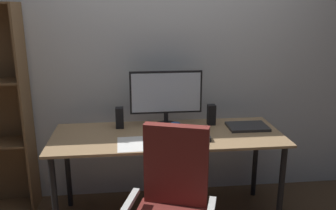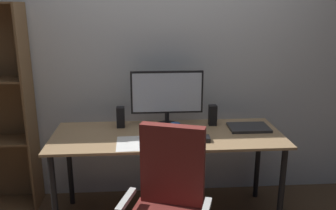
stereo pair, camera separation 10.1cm
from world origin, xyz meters
name	(u,v)px [view 2 (the right image)]	position (x,y,z in m)	size (l,w,h in m)	color
back_wall	(164,54)	(0.00, 0.51, 1.30)	(6.40, 0.10, 2.60)	silver
desk	(168,143)	(0.00, 0.00, 0.66)	(1.79, 0.68, 0.74)	tan
monitor	(167,95)	(0.01, 0.20, 1.00)	(0.59, 0.20, 0.46)	black
keyboard	(173,141)	(0.03, -0.17, 0.75)	(0.29, 0.11, 0.02)	#B7BABC
mouse	(206,139)	(0.27, -0.16, 0.76)	(0.06, 0.10, 0.03)	black
coffee_mug	(175,129)	(0.06, -0.04, 0.79)	(0.09, 0.07, 0.10)	#285193
laptop	(249,128)	(0.66, 0.07, 0.75)	(0.32, 0.23, 0.02)	#2D2D30
speaker_left	(121,117)	(-0.37, 0.19, 0.82)	(0.06, 0.07, 0.17)	black
speaker_right	(213,115)	(0.39, 0.19, 0.82)	(0.06, 0.07, 0.17)	black
paper_sheet	(131,143)	(-0.28, -0.18, 0.74)	(0.21, 0.30, 0.00)	white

